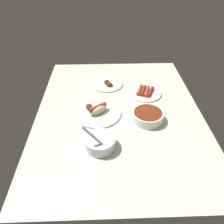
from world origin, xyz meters
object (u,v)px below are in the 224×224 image
at_px(plate_sausages, 145,92).
at_px(bowl_chili, 148,116).
at_px(plate_grilled_meat, 107,84).
at_px(plate_hotdog_assembled, 97,111).
at_px(bowl_coleslaw, 100,142).

bearing_deg(plate_sausages, bowl_chili, -5.47).
bearing_deg(plate_grilled_meat, plate_sausages, 63.13).
xyz_separation_m(plate_hotdog_assembled, plate_sausages, (-0.19, 0.29, -0.01)).
bearing_deg(bowl_chili, plate_hotdog_assembled, -103.16).
bearing_deg(bowl_chili, plate_grilled_meat, -150.68).
height_order(bowl_chili, plate_grilled_meat, bowl_chili).
relative_size(plate_grilled_meat, bowl_coleslaw, 1.41).
xyz_separation_m(plate_sausages, bowl_chili, (0.25, -0.02, 0.02)).
bearing_deg(plate_sausages, plate_grilled_meat, -116.87).
relative_size(plate_hotdog_assembled, bowl_chili, 1.57).
height_order(plate_hotdog_assembled, plate_sausages, plate_hotdog_assembled).
height_order(plate_hotdog_assembled, bowl_chili, plate_hotdog_assembled).
bearing_deg(plate_grilled_meat, bowl_coleslaw, -4.15).
xyz_separation_m(plate_hotdog_assembled, plate_grilled_meat, (-0.31, 0.06, -0.01)).
height_order(plate_sausages, plate_grilled_meat, plate_grilled_meat).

